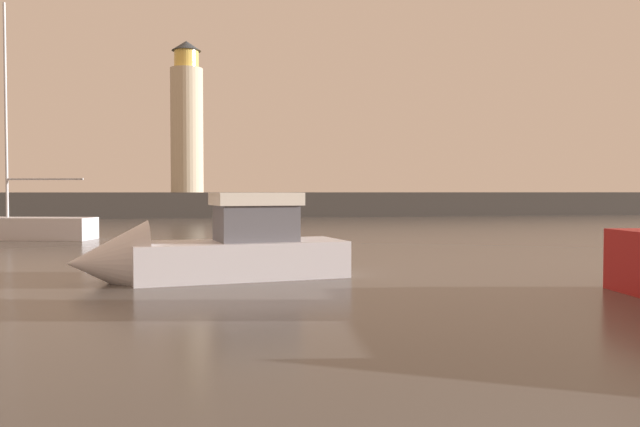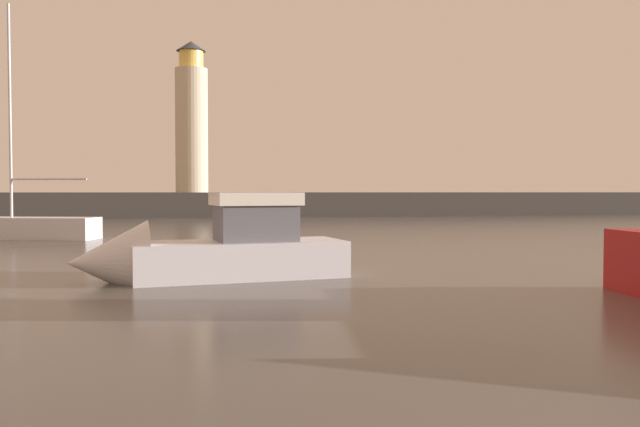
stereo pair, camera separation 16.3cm
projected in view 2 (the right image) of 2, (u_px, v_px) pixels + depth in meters
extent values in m
plane|color=#4C4742|center=(271.00, 238.00, 28.95)|extent=(220.00, 220.00, 0.00)
cube|color=#423F3D|center=(244.00, 204.00, 54.78)|extent=(74.66, 6.50, 2.01)
cylinder|color=beige|center=(192.00, 131.00, 53.87)|extent=(2.68, 2.68, 10.27)
cylinder|color=#F2CC59|center=(191.00, 60.00, 53.67)|extent=(2.01, 2.01, 1.44)
cone|color=#33383D|center=(191.00, 46.00, 53.63)|extent=(2.41, 2.41, 0.82)
cube|color=silver|center=(239.00, 259.00, 15.77)|extent=(5.36, 2.82, 0.88)
cone|color=silver|center=(108.00, 262.00, 14.76)|extent=(2.07, 2.17, 1.89)
cube|color=#595960|center=(255.00, 223.00, 15.87)|extent=(2.08, 1.71, 0.88)
cube|color=silver|center=(255.00, 199.00, 15.85)|extent=(2.29, 1.88, 0.31)
cube|color=silver|center=(25.00, 228.00, 28.44)|extent=(6.50, 3.24, 0.96)
cylinder|color=#B7B7BC|center=(10.00, 111.00, 28.32)|extent=(0.12, 0.12, 9.33)
cylinder|color=#B7B7BC|center=(49.00, 179.00, 28.26)|extent=(3.36, 0.96, 0.09)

